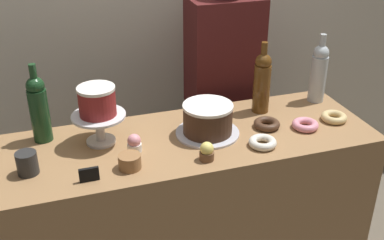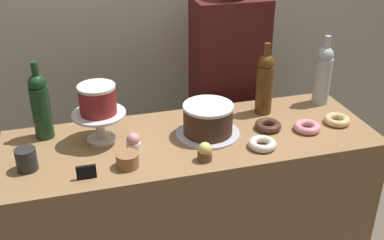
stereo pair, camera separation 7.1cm
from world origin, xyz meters
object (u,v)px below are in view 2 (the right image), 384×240
Objects in this scene: donut_glazed at (337,120)px; wine_bottle_amber at (265,83)px; chocolate_round_cake at (208,119)px; wine_bottle_clear at (323,74)px; price_sign_chalkboard at (86,172)px; cake_stand_pedestal at (100,122)px; coffee_cup_ceramic at (26,159)px; white_layer_cake at (97,99)px; wine_bottle_green at (41,105)px; cupcake_lemon at (206,152)px; donut_pink at (307,127)px; cookie_stack at (128,160)px; donut_sugar at (262,144)px; barista_figure at (227,105)px; cupcake_strawberry at (133,142)px; donut_chocolate at (268,126)px.

wine_bottle_amber is at bearing 144.77° from donut_glazed.
wine_bottle_amber reaches higher than chocolate_round_cake.
wine_bottle_clear is 1.17m from price_sign_chalkboard.
coffee_cup_ceramic is at bearing -152.91° from cake_stand_pedestal.
white_layer_cake is 0.24m from wine_bottle_green.
white_layer_cake reaches higher than cupcake_lemon.
wine_bottle_amber is 0.95m from wine_bottle_green.
white_layer_cake is at bearing 172.94° from donut_glazed.
wine_bottle_amber is at bearing 117.46° from donut_pink.
cookie_stack is at bearing -71.63° from cake_stand_pedestal.
white_layer_cake is at bearing 159.42° from donut_sugar.
wine_bottle_clear is 0.25m from donut_glazed.
coffee_cup_ceramic is at bearing -104.61° from wine_bottle_green.
chocolate_round_cake is 0.67m from wine_bottle_green.
cupcake_lemon is 0.24m from donut_sugar.
donut_glazed is at bearing -10.14° from wine_bottle_green.
cake_stand_pedestal is 0.74m from wine_bottle_amber.
coffee_cup_ceramic is 0.05× the size of barista_figure.
cake_stand_pedestal reaches higher than donut_glazed.
price_sign_chalkboard is (-0.92, -0.11, 0.01)m from donut_pink.
wine_bottle_amber is 0.65m from cupcake_strawberry.
donut_glazed is at bearing 8.76° from donut_pink.
barista_figure reaches higher than donut_sugar.
cupcake_strawberry is at bearing -172.08° from chocolate_round_cake.
wine_bottle_amber is 1.00× the size of wine_bottle_clear.
cupcake_strawberry is 1.00× the size of cupcake_lemon.
barista_figure is (0.57, 0.53, -0.15)m from cupcake_strawberry.
wine_bottle_green is 0.27m from coffee_cup_ceramic.
white_layer_cake is at bearing 170.05° from donut_pink.
donut_sugar is (0.24, 0.03, -0.02)m from cupcake_lemon.
coffee_cup_ceramic is (-1.12, 0.00, 0.03)m from donut_pink.
donut_sugar is 1.00× the size of donut_pink.
wine_bottle_clear is at bearing 9.94° from coffee_cup_ceramic.
wine_bottle_amber is at bearing 5.01° from cake_stand_pedestal.
wine_bottle_green is at bearing 178.20° from wine_bottle_amber.
wine_bottle_green is at bearing 149.06° from cupcake_lemon.
white_layer_cake is 0.86m from barista_figure.
cupcake_strawberry is at bearing 37.68° from price_sign_chalkboard.
cookie_stack is at bearing -156.49° from chocolate_round_cake.
coffee_cup_ceramic is at bearing 150.24° from price_sign_chalkboard.
barista_figure reaches higher than donut_glazed.
wine_bottle_green is at bearing 111.76° from price_sign_chalkboard.
wine_bottle_clear is (0.60, 0.15, 0.07)m from chocolate_round_cake.
wine_bottle_green is 1.00× the size of wine_bottle_clear.
price_sign_chalkboard is (-1.11, -0.35, -0.12)m from wine_bottle_clear.
price_sign_chalkboard is (-0.08, -0.26, -0.06)m from cake_stand_pedestal.
donut_chocolate is at bearing -5.23° from chocolate_round_cake.
donut_glazed is 0.93m from cookie_stack.
cake_stand_pedestal is 1.90× the size of donut_glazed.
donut_glazed is (-0.03, -0.21, -0.13)m from wine_bottle_clear.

